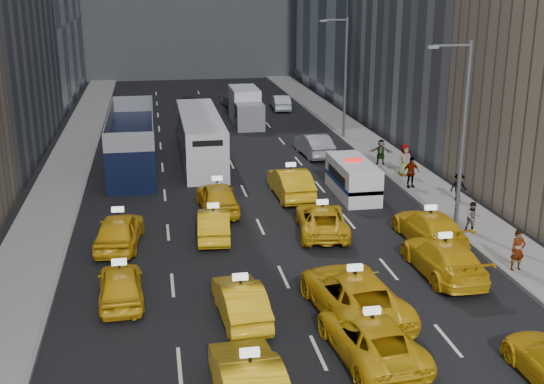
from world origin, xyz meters
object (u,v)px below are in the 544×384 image
(nypd_van, at_px, (353,179))
(pedestrian_0, at_px, (518,250))
(double_decker, at_px, (132,141))
(city_bus, at_px, (200,138))
(box_truck, at_px, (246,107))

(nypd_van, relative_size, pedestrian_0, 2.88)
(double_decker, xyz_separation_m, pedestrian_0, (15.86, -19.61, -0.76))
(city_bus, height_order, pedestrian_0, city_bus)
(nypd_van, height_order, box_truck, box_truck)
(double_decker, xyz_separation_m, box_truck, (9.04, 12.27, -0.33))
(nypd_van, distance_m, pedestrian_0, 11.98)
(double_decker, xyz_separation_m, city_bus, (4.42, 1.04, -0.23))
(pedestrian_0, bearing_deg, city_bus, 116.93)
(pedestrian_0, bearing_deg, box_truck, 100.02)
(city_bus, xyz_separation_m, pedestrian_0, (11.44, -20.65, -0.53))
(nypd_van, relative_size, double_decker, 0.40)
(city_bus, height_order, box_truck, city_bus)
(nypd_van, xyz_separation_m, box_truck, (-3.19, 20.47, 0.48))
(double_decker, bearing_deg, nypd_van, -38.86)
(double_decker, relative_size, city_bus, 1.02)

